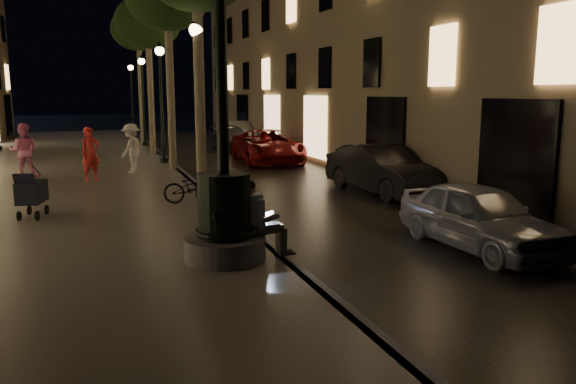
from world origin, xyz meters
name	(u,v)px	position (x,y,z in m)	size (l,w,h in m)	color
ground	(175,170)	(0.00, 15.00, 0.00)	(120.00, 120.00, 0.00)	black
cobble_lane	(248,167)	(3.00, 15.00, 0.01)	(6.00, 45.00, 0.02)	black
promenade	(66,173)	(-4.00, 15.00, 0.10)	(8.00, 45.00, 0.20)	slate
curb_strip	(175,168)	(0.00, 15.00, 0.10)	(0.25, 45.00, 0.20)	#59595B
fountain_lamppost	(224,202)	(-1.00, 2.00, 1.21)	(1.40, 1.40, 5.21)	#59595B
seated_man_laptop	(259,216)	(-0.39, 2.00, 0.92)	(0.99, 0.33, 1.36)	tan
tree_third	(148,23)	(-0.30, 20.00, 6.14)	(3.00, 3.00, 7.20)	#6B604C
tree_far	(138,30)	(-0.22, 26.00, 6.43)	(3.00, 3.00, 7.50)	#6B604C
lamp_curb_a	(197,85)	(-0.30, 8.00, 3.24)	(0.36, 0.36, 4.81)	black
lamp_curb_b	(161,87)	(-0.30, 16.00, 3.24)	(0.36, 0.36, 4.81)	black
lamp_curb_c	(143,89)	(-0.30, 24.00, 3.24)	(0.36, 0.36, 4.81)	black
lamp_curb_d	(132,89)	(-0.30, 32.00, 3.24)	(0.36, 0.36, 4.81)	black
stroller	(31,192)	(-4.42, 6.66, 0.79)	(0.67, 1.18, 1.18)	black
car_front	(479,216)	(4.00, 1.68, 0.65)	(1.54, 3.82, 1.30)	#B0B4B8
car_second	(383,170)	(5.20, 7.69, 0.74)	(1.57, 4.49, 1.48)	black
car_third	(267,146)	(4.17, 16.10, 0.72)	(2.40, 5.21, 1.45)	maroon
car_rear	(231,139)	(4.00, 21.97, 0.62)	(1.73, 4.26, 1.24)	#323136
car_fifth	(237,132)	(5.20, 25.44, 0.68)	(1.44, 4.14, 1.37)	#9F9E9A
pedestrian_red	(91,154)	(-3.10, 12.07, 1.07)	(0.63, 0.42, 1.74)	red
pedestrian_pink	(24,151)	(-5.20, 13.31, 1.12)	(0.89, 0.69, 1.83)	pink
pedestrian_white	(131,148)	(-1.72, 13.51, 1.08)	(1.13, 0.65, 1.75)	silver
bicycle	(195,187)	(-0.61, 7.11, 0.62)	(0.56, 1.59, 0.84)	black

